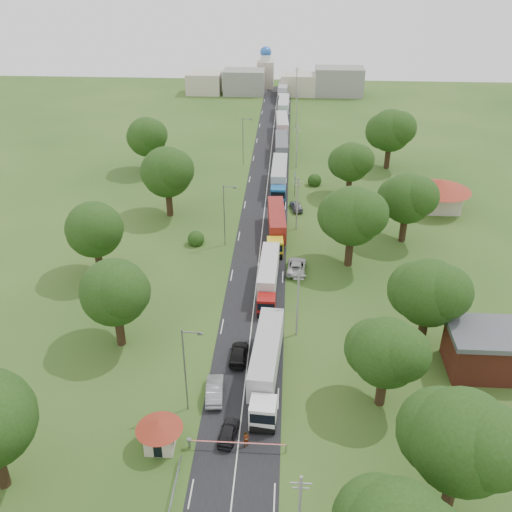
# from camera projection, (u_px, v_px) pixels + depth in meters

# --- Properties ---
(ground) EXTENTS (260.00, 260.00, 0.00)m
(ground) POSITION_uv_depth(u_px,v_px,m) (254.00, 300.00, 74.86)
(ground) COLOR #254A18
(ground) RESTS_ON ground
(road) EXTENTS (8.00, 200.00, 0.04)m
(road) POSITION_uv_depth(u_px,v_px,m) (262.00, 231.00, 92.22)
(road) COLOR black
(road) RESTS_ON ground
(boom_barrier) EXTENTS (9.22, 0.35, 1.18)m
(boom_barrier) POSITION_uv_depth(u_px,v_px,m) (223.00, 443.00, 52.79)
(boom_barrier) COLOR slate
(boom_barrier) RESTS_ON ground
(guard_booth) EXTENTS (4.40, 4.40, 3.45)m
(guard_booth) POSITION_uv_depth(u_px,v_px,m) (159.00, 430.00, 52.47)
(guard_booth) COLOR #BEB49E
(guard_booth) RESTS_ON ground
(info_sign) EXTENTS (0.12, 3.10, 4.10)m
(info_sign) POSITION_uv_depth(u_px,v_px,m) (295.00, 180.00, 103.48)
(info_sign) COLOR slate
(info_sign) RESTS_ON ground
(pole_1) EXTENTS (1.60, 0.24, 9.00)m
(pole_1) POSITION_uv_depth(u_px,v_px,m) (298.00, 302.00, 66.18)
(pole_1) COLOR gray
(pole_1) RESTS_ON ground
(pole_2) EXTENTS (1.60, 0.24, 9.00)m
(pole_2) POSITION_uv_depth(u_px,v_px,m) (297.00, 203.00, 90.48)
(pole_2) COLOR gray
(pole_2) RESTS_ON ground
(pole_3) EXTENTS (1.60, 0.24, 9.00)m
(pole_3) POSITION_uv_depth(u_px,v_px,m) (297.00, 146.00, 114.78)
(pole_3) COLOR gray
(pole_3) RESTS_ON ground
(pole_4) EXTENTS (1.60, 0.24, 9.00)m
(pole_4) POSITION_uv_depth(u_px,v_px,m) (297.00, 109.00, 139.08)
(pole_4) COLOR gray
(pole_4) RESTS_ON ground
(pole_5) EXTENTS (1.60, 0.24, 9.00)m
(pole_5) POSITION_uv_depth(u_px,v_px,m) (297.00, 82.00, 163.39)
(pole_5) COLOR gray
(pole_5) RESTS_ON ground
(lamp_0) EXTENTS (2.03, 0.22, 10.00)m
(lamp_0) POSITION_uv_depth(u_px,v_px,m) (186.00, 367.00, 55.04)
(lamp_0) COLOR slate
(lamp_0) RESTS_ON ground
(lamp_1) EXTENTS (2.03, 0.22, 10.00)m
(lamp_1) POSITION_uv_depth(u_px,v_px,m) (225.00, 212.00, 85.42)
(lamp_1) COLOR slate
(lamp_1) RESTS_ON ground
(lamp_2) EXTENTS (2.03, 0.22, 10.00)m
(lamp_2) POSITION_uv_depth(u_px,v_px,m) (244.00, 139.00, 115.79)
(lamp_2) COLOR slate
(lamp_2) RESTS_ON ground
(tree_1) EXTENTS (9.60, 9.60, 12.05)m
(tree_1) POSITION_uv_depth(u_px,v_px,m) (461.00, 439.00, 44.14)
(tree_1) COLOR #382616
(tree_1) RESTS_ON ground
(tree_2) EXTENTS (8.00, 8.00, 10.10)m
(tree_2) POSITION_uv_depth(u_px,v_px,m) (386.00, 352.00, 55.36)
(tree_2) COLOR #382616
(tree_2) RESTS_ON ground
(tree_3) EXTENTS (8.80, 8.80, 11.07)m
(tree_3) POSITION_uv_depth(u_px,v_px,m) (429.00, 292.00, 63.43)
(tree_3) COLOR #382616
(tree_3) RESTS_ON ground
(tree_4) EXTENTS (9.60, 9.60, 12.05)m
(tree_4) POSITION_uv_depth(u_px,v_px,m) (352.00, 215.00, 79.12)
(tree_4) COLOR #382616
(tree_4) RESTS_ON ground
(tree_5) EXTENTS (8.80, 8.80, 11.07)m
(tree_5) POSITION_uv_depth(u_px,v_px,m) (407.00, 198.00, 85.89)
(tree_5) COLOR #382616
(tree_5) RESTS_ON ground
(tree_6) EXTENTS (8.00, 8.00, 10.10)m
(tree_6) POSITION_uv_depth(u_px,v_px,m) (351.00, 162.00, 101.31)
(tree_6) COLOR #382616
(tree_6) RESTS_ON ground
(tree_7) EXTENTS (9.60, 9.60, 12.05)m
(tree_7) POSITION_uv_depth(u_px,v_px,m) (390.00, 130.00, 113.26)
(tree_7) COLOR #382616
(tree_7) RESTS_ON ground
(tree_10) EXTENTS (8.80, 8.80, 11.07)m
(tree_10) POSITION_uv_depth(u_px,v_px,m) (115.00, 291.00, 63.54)
(tree_10) COLOR #382616
(tree_10) RESTS_ON ground
(tree_11) EXTENTS (8.80, 8.80, 11.07)m
(tree_11) POSITION_uv_depth(u_px,v_px,m) (94.00, 229.00, 76.92)
(tree_11) COLOR #382616
(tree_11) RESTS_ON ground
(tree_12) EXTENTS (9.60, 9.60, 12.05)m
(tree_12) POSITION_uv_depth(u_px,v_px,m) (167.00, 172.00, 93.67)
(tree_12) COLOR #382616
(tree_12) RESTS_ON ground
(tree_13) EXTENTS (8.80, 8.80, 11.07)m
(tree_13) POSITION_uv_depth(u_px,v_px,m) (147.00, 137.00, 111.75)
(tree_13) COLOR #382616
(tree_13) RESTS_ON ground
(house_brick) EXTENTS (8.60, 6.60, 5.20)m
(house_brick) POSITION_uv_depth(u_px,v_px,m) (486.00, 350.00, 61.77)
(house_brick) COLOR maroon
(house_brick) RESTS_ON ground
(house_cream) EXTENTS (10.08, 10.08, 5.80)m
(house_cream) POSITION_uv_depth(u_px,v_px,m) (440.00, 190.00, 97.52)
(house_cream) COLOR #BEB49E
(house_cream) RESTS_ON ground
(distant_town) EXTENTS (52.00, 8.00, 8.00)m
(distant_town) POSITION_uv_depth(u_px,v_px,m) (280.00, 82.00, 168.57)
(distant_town) COLOR gray
(distant_town) RESTS_ON ground
(church) EXTENTS (5.00, 5.00, 12.30)m
(church) POSITION_uv_depth(u_px,v_px,m) (266.00, 70.00, 174.82)
(church) COLOR #BEB49E
(church) RESTS_ON ground
(truck_0) EXTENTS (3.49, 15.49, 4.28)m
(truck_0) POSITION_uv_depth(u_px,v_px,m) (266.00, 363.00, 60.53)
(truck_0) COLOR white
(truck_0) RESTS_ON ground
(truck_1) EXTENTS (2.64, 13.60, 3.76)m
(truck_1) POSITION_uv_depth(u_px,v_px,m) (268.00, 276.00, 76.25)
(truck_1) COLOR maroon
(truck_1) RESTS_ON ground
(truck_2) EXTENTS (3.28, 14.52, 4.01)m
(truck_2) POSITION_uv_depth(u_px,v_px,m) (276.00, 225.00, 89.48)
(truck_2) COLOR yellow
(truck_2) RESTS_ON ground
(truck_3) EXTENTS (2.80, 15.75, 4.37)m
(truck_3) POSITION_uv_depth(u_px,v_px,m) (279.00, 177.00, 106.52)
(truck_3) COLOR #195A9B
(truck_3) RESTS_ON ground
(truck_4) EXTENTS (2.99, 15.13, 4.19)m
(truck_4) POSITION_uv_depth(u_px,v_px,m) (281.00, 149.00, 120.64)
(truck_4) COLOR silver
(truck_4) RESTS_ON ground
(truck_5) EXTENTS (3.20, 15.21, 4.20)m
(truck_5) POSITION_uv_depth(u_px,v_px,m) (282.00, 127.00, 134.15)
(truck_5) COLOR maroon
(truck_5) RESTS_ON ground
(truck_6) EXTENTS (2.81, 15.23, 4.22)m
(truck_6) POSITION_uv_depth(u_px,v_px,m) (283.00, 108.00, 148.84)
(truck_6) COLOR #2B7348
(truck_6) RESTS_ON ground
(truck_7) EXTENTS (2.71, 14.94, 4.14)m
(truck_7) POSITION_uv_depth(u_px,v_px,m) (283.00, 91.00, 164.94)
(truck_7) COLOR silver
(truck_7) RESTS_ON ground
(car_lane_front) EXTENTS (2.09, 4.09, 1.33)m
(car_lane_front) POSITION_uv_depth(u_px,v_px,m) (228.00, 432.00, 54.19)
(car_lane_front) COLOR black
(car_lane_front) RESTS_ON ground
(car_lane_mid) EXTENTS (2.13, 5.03, 1.61)m
(car_lane_mid) POSITION_uv_depth(u_px,v_px,m) (215.00, 390.00, 58.99)
(car_lane_mid) COLOR gray
(car_lane_mid) RESTS_ON ground
(car_lane_rear) EXTENTS (2.09, 4.88, 1.40)m
(car_lane_rear) POSITION_uv_depth(u_px,v_px,m) (239.00, 354.00, 64.21)
(car_lane_rear) COLOR black
(car_lane_rear) RESTS_ON ground
(car_verge_near) EXTENTS (2.87, 5.67, 1.54)m
(car_verge_near) POSITION_uv_depth(u_px,v_px,m) (296.00, 266.00, 81.00)
(car_verge_near) COLOR silver
(car_verge_near) RESTS_ON ground
(car_verge_far) EXTENTS (2.62, 4.55, 1.46)m
(car_verge_far) POSITION_uv_depth(u_px,v_px,m) (296.00, 206.00, 98.94)
(car_verge_far) COLOR #5B5E63
(car_verge_far) RESTS_ON ground
(pedestrian_near) EXTENTS (0.76, 0.74, 1.76)m
(pedestrian_near) POSITION_uv_depth(u_px,v_px,m) (246.00, 440.00, 53.12)
(pedestrian_near) COLOR gray
(pedestrian_near) RESTS_ON ground
(pedestrian_booth) EXTENTS (1.07, 1.11, 1.81)m
(pedestrian_booth) POSITION_uv_depth(u_px,v_px,m) (173.00, 432.00, 53.90)
(pedestrian_booth) COLOR gray
(pedestrian_booth) RESTS_ON ground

